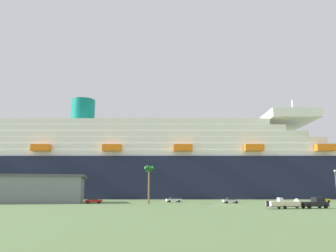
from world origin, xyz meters
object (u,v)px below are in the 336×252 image
at_px(pickup_truck, 315,203).
at_px(small_boat_on_trailer, 287,204).
at_px(parked_car_white_van, 174,200).
at_px(parked_car_yellow_taxi, 322,200).
at_px(street_lamp, 336,182).
at_px(cruise_ship, 151,166).
at_px(palm_tree, 149,172).
at_px(parked_car_silver_sedan, 231,200).
at_px(parked_car_red_hatchback, 93,200).

distance_m(pickup_truck, small_boat_on_trailer, 6.36).
bearing_deg(parked_car_white_van, pickup_truck, -60.70).
height_order(pickup_truck, small_boat_on_trailer, pickup_truck).
bearing_deg(parked_car_yellow_taxi, pickup_truck, -122.61).
bearing_deg(street_lamp, pickup_truck, -134.80).
height_order(cruise_ship, palm_tree, cruise_ship).
relative_size(cruise_ship, small_boat_on_trailer, 29.42).
relative_size(street_lamp, parked_car_white_van, 1.75).
bearing_deg(cruise_ship, small_boat_on_trailer, -78.08).
distance_m(palm_tree, parked_car_silver_sedan, 24.81).
height_order(palm_tree, parked_car_red_hatchback, palm_tree).
distance_m(parked_car_silver_sedan, parked_car_yellow_taxi, 31.11).
bearing_deg(small_boat_on_trailer, street_lamp, 36.05).
bearing_deg(palm_tree, small_boat_on_trailer, -49.23).
bearing_deg(parked_car_silver_sedan, parked_car_yellow_taxi, 8.99).
bearing_deg(parked_car_silver_sedan, cruise_ship, 105.87).
relative_size(pickup_truck, parked_car_yellow_taxi, 1.31).
xyz_separation_m(palm_tree, parked_car_white_van, (8.58, 12.49, -7.68)).
bearing_deg(street_lamp, parked_car_silver_sedan, 143.35).
bearing_deg(small_boat_on_trailer, pickup_truck, 6.52).
relative_size(cruise_ship, parked_car_white_van, 52.41).
height_order(small_boat_on_trailer, parked_car_yellow_taxi, small_boat_on_trailer).
distance_m(parked_car_white_van, parked_car_yellow_taxi, 46.07).
distance_m(pickup_truck, parked_car_white_van, 47.23).
bearing_deg(small_boat_on_trailer, parked_car_silver_sedan, 93.37).
relative_size(pickup_truck, parked_car_red_hatchback, 1.23).
bearing_deg(small_boat_on_trailer, parked_car_white_van, 111.84).
bearing_deg(parked_car_yellow_taxi, parked_car_silver_sedan, -171.01).
distance_m(cruise_ship, parked_car_white_van, 56.06).
distance_m(small_boat_on_trailer, parked_car_white_van, 45.15).
distance_m(street_lamp, parked_car_silver_sedan, 27.91).
distance_m(cruise_ship, pickup_truck, 99.89).
bearing_deg(small_boat_on_trailer, palm_tree, 130.77).
relative_size(small_boat_on_trailer, parked_car_red_hatchback, 1.87).
xyz_separation_m(pickup_truck, small_boat_on_trailer, (-6.32, -0.72, -0.09)).
bearing_deg(cruise_ship, pickup_truck, -74.40).
bearing_deg(palm_tree, parked_car_white_van, 55.53).
xyz_separation_m(palm_tree, street_lamp, (45.59, -14.69, -2.93)).
distance_m(small_boat_on_trailer, street_lamp, 25.44).
distance_m(palm_tree, parked_car_white_van, 16.98).
bearing_deg(palm_tree, cruise_ship, 85.61).
bearing_deg(pickup_truck, parked_car_yellow_taxi, 57.39).
height_order(parked_car_white_van, parked_car_silver_sedan, same).
bearing_deg(small_boat_on_trailer, parked_car_red_hatchback, 140.08).
distance_m(street_lamp, parked_car_yellow_taxi, 23.46).
relative_size(palm_tree, parked_car_white_van, 2.10).
distance_m(parked_car_yellow_taxi, parked_car_red_hatchback, 69.50).
bearing_deg(pickup_truck, parked_car_silver_sedan, 105.01).
bearing_deg(parked_car_red_hatchback, small_boat_on_trailer, -39.92).
height_order(parked_car_silver_sedan, parked_car_red_hatchback, same).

